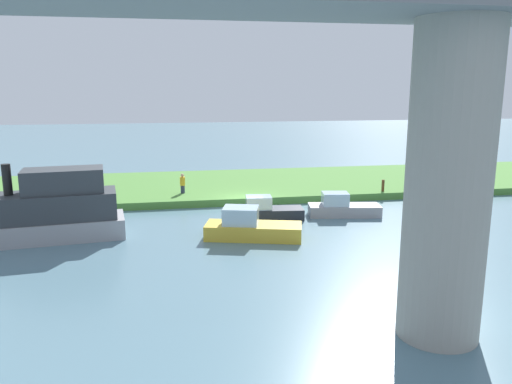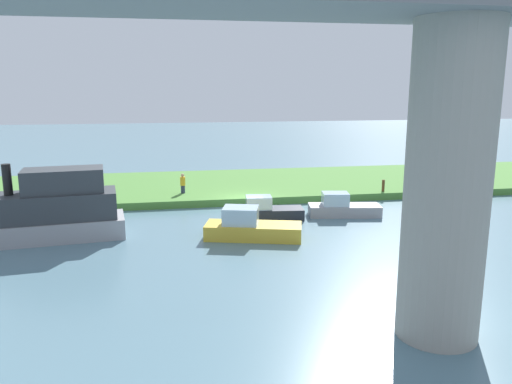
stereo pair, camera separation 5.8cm
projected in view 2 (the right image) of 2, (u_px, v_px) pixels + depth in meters
name	position (u px, v px, depth m)	size (l,w,h in m)	color
ground_plane	(247.00, 206.00, 33.70)	(160.00, 160.00, 0.00)	slate
grassy_bank	(235.00, 185.00, 39.43)	(80.00, 12.00, 0.50)	#4C8438
bridge_pylon	(447.00, 186.00, 15.25)	(2.56, 2.56, 9.79)	#9E998E
person_on_bank	(183.00, 183.00, 35.21)	(0.44, 0.44, 1.39)	#2D334C
mooring_post	(383.00, 186.00, 35.87)	(0.20, 0.20, 0.83)	brown
houseboat_blue	(50.00, 211.00, 26.12)	(8.21, 3.57, 4.06)	#99999E
motorboat_white	(342.00, 207.00, 31.07)	(4.56, 2.25, 1.46)	#99999E
motorboat_red	(266.00, 211.00, 30.31)	(4.35, 1.89, 1.41)	#1E232D
pontoon_yellow	(250.00, 227.00, 26.42)	(5.32, 3.05, 1.68)	gold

